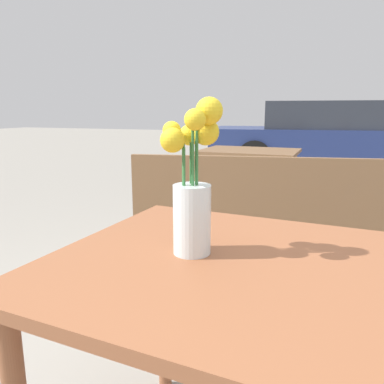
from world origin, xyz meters
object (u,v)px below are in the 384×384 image
(bench_middle, at_px, (275,220))
(parked_car, at_px, (330,138))
(flower_vase, at_px, (193,193))
(table_back, at_px, (249,162))
(table_front, at_px, (217,300))

(bench_middle, height_order, parked_car, parked_car)
(bench_middle, bearing_deg, parked_car, 87.37)
(flower_vase, bearing_deg, table_back, 98.81)
(flower_vase, distance_m, table_back, 2.69)
(table_back, bearing_deg, table_front, -79.78)
(table_front, distance_m, flower_vase, 0.28)
(bench_middle, distance_m, table_back, 1.42)
(table_back, distance_m, parked_car, 4.07)
(table_front, relative_size, table_back, 0.94)
(table_front, height_order, bench_middle, bench_middle)
(bench_middle, height_order, table_back, bench_middle)
(table_front, xyz_separation_m, flower_vase, (-0.07, 0.01, 0.27))
(table_front, xyz_separation_m, table_back, (-0.48, 2.65, -0.00))
(flower_vase, distance_m, parked_car, 6.67)
(table_front, bearing_deg, parked_car, 88.21)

